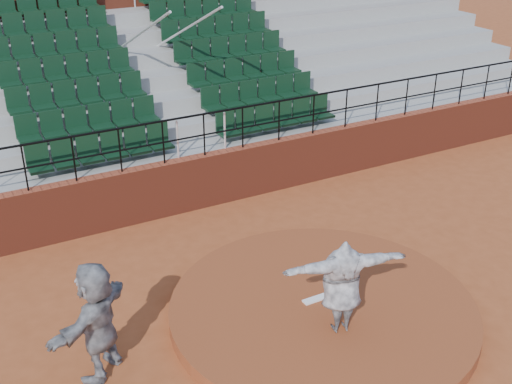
% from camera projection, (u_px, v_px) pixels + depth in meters
% --- Properties ---
extents(ground, '(90.00, 90.00, 0.00)m').
position_uv_depth(ground, '(322.00, 315.00, 11.58)').
color(ground, '#984722').
rests_on(ground, ground).
extents(pitchers_mound, '(5.50, 5.50, 0.25)m').
position_uv_depth(pitchers_mound, '(322.00, 309.00, 11.53)').
color(pitchers_mound, brown).
rests_on(pitchers_mound, ground).
extents(pitching_rubber, '(0.60, 0.15, 0.03)m').
position_uv_depth(pitching_rubber, '(318.00, 298.00, 11.59)').
color(pitching_rubber, white).
rests_on(pitching_rubber, pitchers_mound).
extents(boundary_wall, '(24.00, 0.30, 1.30)m').
position_uv_depth(boundary_wall, '(206.00, 180.00, 15.25)').
color(boundary_wall, maroon).
rests_on(boundary_wall, ground).
extents(wall_railing, '(24.04, 0.05, 1.03)m').
position_uv_depth(wall_railing, '(204.00, 125.00, 14.65)').
color(wall_railing, black).
rests_on(wall_railing, boundary_wall).
extents(seating_deck, '(24.00, 5.97, 4.63)m').
position_uv_depth(seating_deck, '(150.00, 106.00, 17.79)').
color(seating_deck, gray).
rests_on(seating_deck, ground).
extents(press_box_facade, '(24.00, 3.00, 7.10)m').
position_uv_depth(press_box_facade, '(101.00, 6.00, 19.99)').
color(press_box_facade, maroon).
rests_on(press_box_facade, ground).
extents(pitcher, '(2.17, 1.04, 1.70)m').
position_uv_depth(pitcher, '(342.00, 286.00, 10.47)').
color(pitcher, black).
rests_on(pitcher, pitchers_mound).
extents(fielder, '(1.79, 1.64, 1.99)m').
position_uv_depth(fielder, '(97.00, 320.00, 9.83)').
color(fielder, black).
rests_on(fielder, ground).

